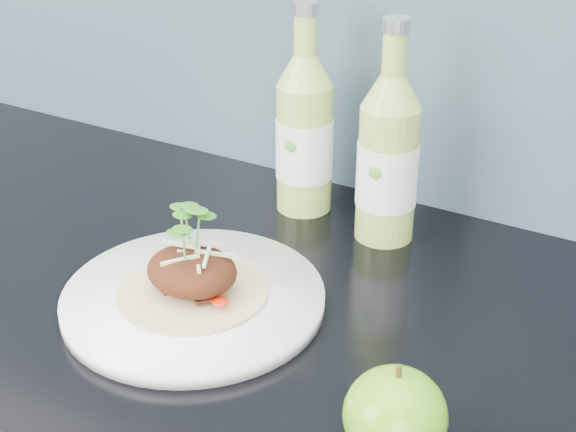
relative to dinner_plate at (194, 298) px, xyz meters
name	(u,v)px	position (x,y,z in m)	size (l,w,h in m)	color
dinner_plate	(194,298)	(0.00, 0.00, 0.00)	(0.34, 0.34, 0.02)	white
pork_taco	(192,269)	(0.00, 0.00, 0.04)	(0.16, 0.16, 0.10)	tan
green_apple	(395,415)	(0.27, -0.09, 0.03)	(0.09, 0.09, 0.09)	#4A9810
cider_bottle_left	(304,135)	(-0.01, 0.26, 0.09)	(0.09, 0.09, 0.27)	#A2C451
cider_bottle_right	(388,159)	(0.11, 0.24, 0.09)	(0.09, 0.09, 0.27)	#9FBE4F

